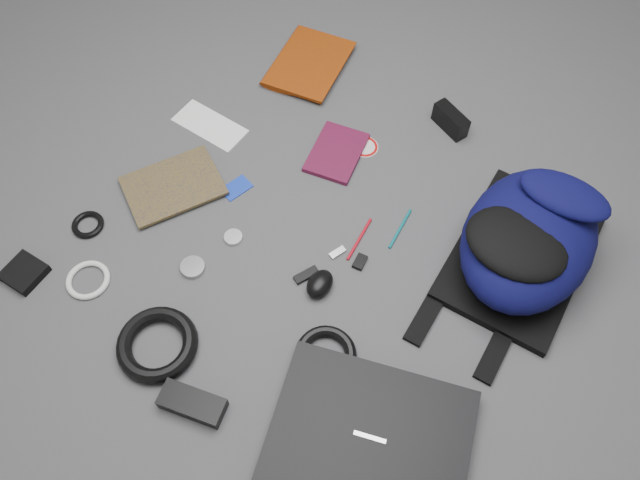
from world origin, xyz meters
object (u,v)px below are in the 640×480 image
Objects in this scene: textbook_red at (279,55)px; pouch at (24,273)px; mouse at (320,284)px; laptop at (369,440)px; backpack at (529,238)px; power_brick at (192,403)px; compact_camera at (451,120)px; dvd_case at (336,153)px; comic_book at (162,162)px.

textbook_red is 3.03× the size of pouch.
laptop is at bearing -43.50° from mouse.
backpack is 3.26× the size of power_brick.
power_brick is at bearing 3.33° from pouch.
compact_camera reaches higher than textbook_red.
compact_camera is (-0.35, 0.24, -0.06)m from backpack.
laptop is 1.53× the size of textbook_red.
mouse is at bearing -74.23° from dvd_case.
comic_book is 0.55m from mouse.
textbook_red is 0.92m from pouch.
compact_camera reaches higher than comic_book.
dvd_case is 1.65× the size of compact_camera.
laptop reaches higher than dvd_case.
compact_camera reaches higher than power_brick.
mouse is 0.69m from pouch.
compact_camera reaches higher than mouse.
mouse is at bearing 36.47° from pouch.
mouse reaches higher than power_brick.
laptop is 0.88m from compact_camera.
compact_camera is (0.18, 0.27, 0.02)m from dvd_case.
laptop is at bearing -55.17° from textbook_red.
pouch is (-0.01, -0.43, 0.00)m from comic_book.
textbook_red is 0.40m from dvd_case.
comic_book is 0.65m from power_brick.
backpack reaches higher than mouse.
mouse is at bearing 65.96° from power_brick.
mouse is (0.57, -0.51, 0.01)m from textbook_red.
dvd_case is 0.82m from pouch.
backpack is at bearing 41.46° from pouch.
backpack is 1.73× the size of textbook_red.
textbook_red is 0.76m from mouse.
backpack reaches higher than comic_book.
comic_book is 0.46m from dvd_case.
backpack is 0.49m from mouse.
dvd_case is 2.06× the size of pouch.
compact_camera is at bearing -5.93° from textbook_red.
pouch reaches higher than comic_book.
pouch is (-0.34, -0.75, 0.00)m from dvd_case.
laptop reaches higher than textbook_red.
comic_book is 1.73× the size of power_brick.
power_brick reaches higher than pouch.
laptop is 3.71× the size of compact_camera.
backpack is at bearing 45.34° from comic_book.
dvd_case is (0.35, -0.17, -0.01)m from textbook_red.
textbook_red reaches higher than comic_book.
laptop is 0.36m from mouse.
power_brick reaches higher than textbook_red.
power_brick is at bearing -92.56° from dvd_case.
backpack is 0.93m from comic_book.
textbook_red is at bearing -154.12° from compact_camera.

